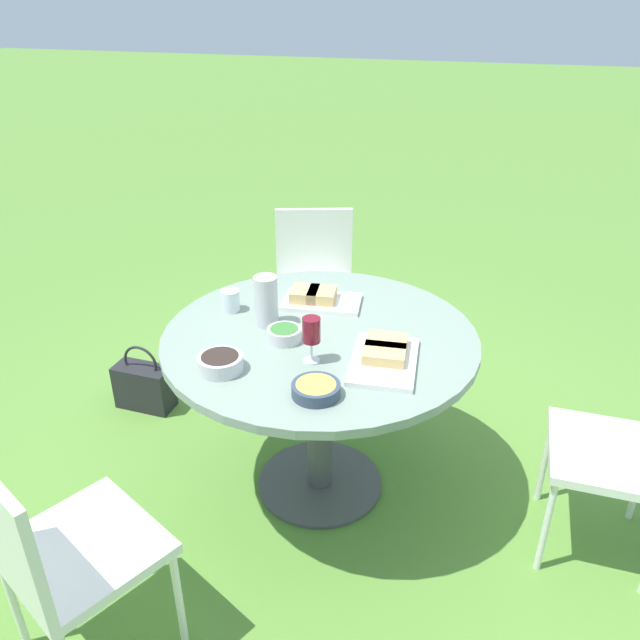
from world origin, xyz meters
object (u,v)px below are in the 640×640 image
dining_table (320,361)px  handbag (144,386)px  chair_near_left (315,276)px  chair_near_right (53,547)px  chair_far_back (637,442)px  water_pitcher (266,301)px  wine_glass (311,332)px

dining_table → handbag: 1.22m
chair_near_left → chair_near_right: same height
chair_near_left → chair_far_back: 1.90m
chair_near_right → water_pitcher: bearing=-103.3°
dining_table → water_pitcher: size_ratio=5.99×
handbag → wine_glass: bearing=156.3°
chair_far_back → dining_table: bearing=1.0°
chair_far_back → water_pitcher: (1.43, 0.01, 0.35)m
handbag → chair_near_left: bearing=-131.2°
chair_near_right → water_pitcher: water_pitcher is taller
water_pitcher → wine_glass: water_pitcher is taller
dining_table → chair_near_left: size_ratio=1.40×
wine_glass → handbag: (1.11, -0.49, -0.77)m
chair_near_left → wine_glass: 1.39m
chair_near_left → wine_glass: (-0.42, 1.27, 0.37)m
water_pitcher → handbag: size_ratio=0.57×
dining_table → chair_far_back: (-1.20, -0.02, -0.12)m
dining_table → water_pitcher: water_pitcher is taller
chair_near_left → chair_near_right: 2.11m
chair_near_left → water_pitcher: water_pitcher is taller
chair_near_left → handbag: (0.69, 0.78, -0.40)m
chair_far_back → handbag: chair_far_back is taller
chair_far_back → chair_near_left: bearing=-33.3°
dining_table → wine_glass: (-0.04, 0.21, 0.25)m
dining_table → chair_near_right: bearing=65.4°
chair_far_back → water_pitcher: bearing=0.5°
chair_far_back → water_pitcher: size_ratio=4.27×
dining_table → chair_near_right: (0.48, 1.04, -0.12)m
chair_near_left → water_pitcher: 1.12m
chair_near_right → chair_near_left: bearing=-92.5°
dining_table → handbag: (1.07, -0.28, -0.52)m
dining_table → chair_far_back: bearing=-179.0°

